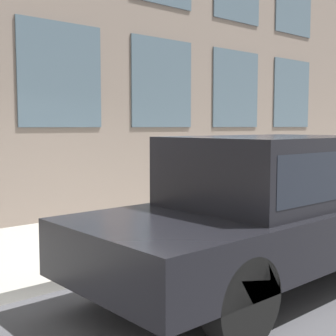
{
  "coord_description": "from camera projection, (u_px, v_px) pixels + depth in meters",
  "views": [
    {
      "loc": [
        -4.67,
        4.24,
        1.85
      ],
      "look_at": [
        0.68,
        -0.5,
        1.22
      ],
      "focal_mm": 50.0,
      "sensor_mm": 36.0,
      "label": 1
    }
  ],
  "objects": [
    {
      "name": "ground_plane",
      "position": [
        173.0,
        261.0,
        6.44
      ],
      "size": [
        80.0,
        80.0,
        0.0
      ],
      "primitive_type": "plane",
      "color": "#47474C"
    },
    {
      "name": "sidewalk",
      "position": [
        110.0,
        237.0,
        7.57
      ],
      "size": [
        3.04,
        60.0,
        0.13
      ],
      "color": "#9E9B93",
      "rests_on": "ground_plane"
    },
    {
      "name": "fire_hydrant",
      "position": [
        158.0,
        218.0,
        6.9
      ],
      "size": [
        0.28,
        0.41,
        0.73
      ],
      "color": "#2D7260",
      "rests_on": "sidewalk"
    },
    {
      "name": "person",
      "position": [
        178.0,
        192.0,
        7.53
      ],
      "size": [
        0.27,
        0.18,
        1.1
      ],
      "rotation": [
        0.0,
        0.0,
        2.84
      ],
      "color": "#232328",
      "rests_on": "sidewalk"
    },
    {
      "name": "parked_car_charcoal_near",
      "position": [
        273.0,
        202.0,
        5.53
      ],
      "size": [
        1.88,
        5.05,
        1.74
      ],
      "color": "black",
      "rests_on": "ground_plane"
    }
  ]
}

